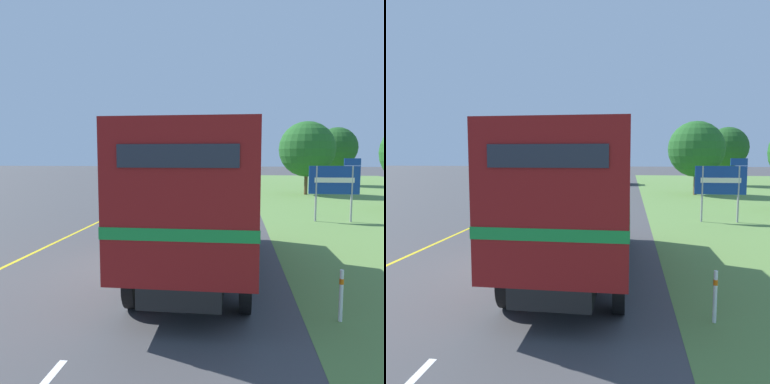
{
  "view_description": "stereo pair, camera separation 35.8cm",
  "coord_description": "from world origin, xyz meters",
  "views": [
    {
      "loc": [
        2.46,
        -9.6,
        2.96
      ],
      "look_at": [
        0.3,
        8.64,
        1.2
      ],
      "focal_mm": 35.0,
      "sensor_mm": 36.0,
      "label": 1
    },
    {
      "loc": [
        2.82,
        -9.55,
        2.96
      ],
      "look_at": [
        0.3,
        8.64,
        1.2
      ],
      "focal_mm": 35.0,
      "sensor_mm": 36.0,
      "label": 2
    }
  ],
  "objects": [
    {
      "name": "centre_dash_mid_a",
      "position": [
        0.0,
        7.22,
        0.0
      ],
      "size": [
        0.12,
        2.6,
        0.01
      ],
      "primitive_type": "cube",
      "color": "white",
      "rests_on": "ground"
    },
    {
      "name": "roadside_tree_far",
      "position": [
        12.54,
        29.87,
        3.85
      ],
      "size": [
        4.04,
        4.04,
        5.88
      ],
      "color": "brown",
      "rests_on": "ground"
    },
    {
      "name": "highway_sign",
      "position": [
        6.89,
        7.8,
        1.83
      ],
      "size": [
        2.22,
        0.09,
        2.87
      ],
      "color": "#9E9EA3",
      "rests_on": "ground"
    },
    {
      "name": "centre_dash_farthest",
      "position": [
        0.0,
        27.02,
        0.0
      ],
      "size": [
        0.12,
        2.6,
        0.01
      ],
      "primitive_type": "cube",
      "color": "white",
      "rests_on": "ground"
    },
    {
      "name": "centre_dash_far",
      "position": [
        0.0,
        20.42,
        0.0
      ],
      "size": [
        0.12,
        2.6,
        0.01
      ],
      "primitive_type": "cube",
      "color": "white",
      "rests_on": "ground"
    },
    {
      "name": "lead_car_black_ahead",
      "position": [
        1.89,
        30.07,
        0.92
      ],
      "size": [
        1.8,
        4.11,
        1.81
      ],
      "color": "black",
      "rests_on": "ground"
    },
    {
      "name": "horse_trailer_truck",
      "position": [
        1.57,
        -0.29,
        1.99
      ],
      "size": [
        2.53,
        8.01,
        3.58
      ],
      "color": "black",
      "rests_on": "ground"
    },
    {
      "name": "ground_plane",
      "position": [
        0.0,
        0.0,
        0.0
      ],
      "size": [
        200.0,
        200.0,
        0.0
      ],
      "primitive_type": "plane",
      "color": "#444447"
    },
    {
      "name": "centre_dash_near",
      "position": [
        0.0,
        0.62,
        0.0
      ],
      "size": [
        0.12,
        2.6,
        0.01
      ],
      "primitive_type": "cube",
      "color": "white",
      "rests_on": "ground"
    },
    {
      "name": "lead_car_white",
      "position": [
        -1.65,
        17.24,
        1.0
      ],
      "size": [
        1.8,
        4.04,
        1.99
      ],
      "color": "black",
      "rests_on": "ground"
    },
    {
      "name": "roadside_tree_mid",
      "position": [
        7.82,
        20.05,
        3.51
      ],
      "size": [
        4.24,
        4.24,
        5.63
      ],
      "color": "brown",
      "rests_on": "ground"
    },
    {
      "name": "delineator_post",
      "position": [
        4.35,
        -2.86,
        0.51
      ],
      "size": [
        0.08,
        0.08,
        0.95
      ],
      "color": "white",
      "rests_on": "ground"
    },
    {
      "name": "centre_dash_mid_b",
      "position": [
        0.0,
        13.82,
        0.0
      ],
      "size": [
        0.12,
        2.6,
        0.01
      ],
      "primitive_type": "cube",
      "color": "white",
      "rests_on": "ground"
    },
    {
      "name": "edge_line_yellow",
      "position": [
        -3.7,
        17.56,
        0.0
      ],
      "size": [
        0.12,
        64.28,
        0.01
      ],
      "primitive_type": "cube",
      "color": "yellow",
      "rests_on": "ground"
    }
  ]
}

